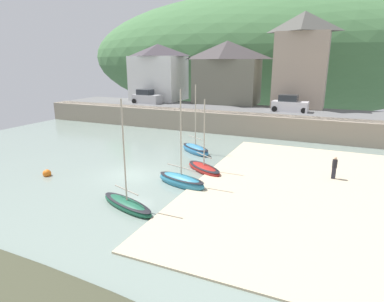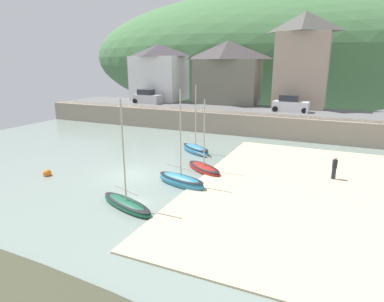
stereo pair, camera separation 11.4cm
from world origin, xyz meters
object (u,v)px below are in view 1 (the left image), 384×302
Objects in this scene: waterfront_building_left at (158,72)px; dinghy_open_wooden at (204,168)px; waterfront_building_centre at (227,72)px; sailboat_blue_trim at (127,204)px; rowboat_small_beached at (195,149)px; fishing_boat_green at (181,181)px; person_on_slipway at (334,167)px; waterfront_building_right at (301,60)px; parked_car_by_wall at (290,105)px; mooring_buoy at (47,173)px; parked_car_near_slipway at (147,98)px.

waterfront_building_left is 28.38m from dinghy_open_wooden.
waterfront_building_centre reaches higher than sailboat_blue_trim.
dinghy_open_wooden is at bearing -26.97° from rowboat_small_beached.
person_on_slipway is (9.42, 5.28, 0.66)m from fishing_boat_green.
waterfront_building_right is at bearing 98.45° from sailboat_blue_trim.
dinghy_open_wooden is 9.34m from person_on_slipway.
dinghy_open_wooden is 18.40m from parked_car_by_wall.
waterfront_building_centre is 29.05m from mooring_buoy.
parked_car_near_slipway is 29.68m from person_on_slipway.
waterfront_building_left is at bearing 137.24° from fishing_boat_green.
fishing_boat_green is at bearing -150.75° from person_on_slipway.
parked_car_near_slipway is at bearing 138.58° from sailboat_blue_trim.
waterfront_building_left reaches higher than parked_car_by_wall.
person_on_slipway is at bearing 21.48° from mooring_buoy.
waterfront_building_right reaches higher than rowboat_small_beached.
mooring_buoy is at bearing -158.52° from person_on_slipway.
waterfront_building_centre is at bearing 180.00° from waterfront_building_right.
rowboat_small_beached is 10.69× the size of mooring_buoy.
fishing_boat_green is (16.09, -25.62, -6.27)m from waterfront_building_left.
dinghy_open_wooden is 1.35× the size of parked_car_by_wall.
waterfront_building_centre is 0.78× the size of waterfront_building_right.
parked_car_by_wall is 16.86m from person_on_slipway.
fishing_boat_green reaches higher than parked_car_near_slipway.
waterfront_building_right is 1.82× the size of rowboat_small_beached.
waterfront_building_centre reaches higher than person_on_slipway.
waterfront_building_centre reaches higher than fishing_boat_green.
sailboat_blue_trim is 29.45m from parked_car_near_slipway.
sailboat_blue_trim is 12.37m from rowboat_small_beached.
mooring_buoy is at bearing -118.86° from parked_car_by_wall.
mooring_buoy is at bearing -93.89° from rowboat_small_beached.
person_on_slipway is (25.51, -20.34, -5.61)m from waterfront_building_left.
mooring_buoy is at bearing -77.40° from waterfront_building_left.
parked_car_near_slipway is (-13.25, 13.26, 2.88)m from rowboat_small_beached.
waterfront_building_centre is 15.10× the size of mooring_buoy.
mooring_buoy is (-7.52, -10.16, -0.14)m from rowboat_small_beached.
parked_car_by_wall is (3.77, 17.77, 2.97)m from dinghy_open_wooden.
sailboat_blue_trim reaches higher than person_on_slipway.
mooring_buoy is (-13.93, -23.42, -3.02)m from parked_car_by_wall.
dinghy_open_wooden is at bearing -43.88° from parked_car_near_slipway.
waterfront_building_left is at bearing 135.59° from sailboat_blue_trim.
waterfront_building_right is (9.76, -0.00, 1.62)m from waterfront_building_centre.
waterfront_building_left is 34.12m from sailboat_blue_trim.
waterfront_building_left is 1.47× the size of dinghy_open_wooden.
person_on_slipway is at bearing 61.68° from sailboat_blue_trim.
person_on_slipway is at bearing -76.47° from waterfront_building_right.
dinghy_open_wooden reaches higher than mooring_buoy.
waterfront_building_right reaches higher than person_on_slipway.
waterfront_building_right is 7.19× the size of person_on_slipway.
waterfront_building_right is 2.07× the size of dinghy_open_wooden.
waterfront_building_left is at bearing 141.43° from person_on_slipway.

